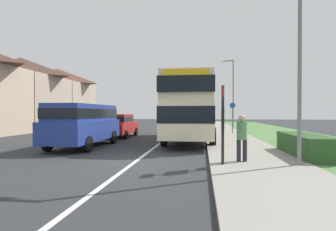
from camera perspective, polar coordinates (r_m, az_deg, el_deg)
name	(u,v)px	position (r m, az deg, el deg)	size (l,w,h in m)	color
ground_plane	(136,161)	(9.83, -6.81, -9.62)	(120.00, 120.00, 0.00)	#2D3033
lane_marking_centre	(166,139)	(17.63, -0.48, -5.04)	(0.14, 60.00, 0.01)	silver
pavement_near_side	(235,143)	(15.59, 14.06, -5.60)	(3.20, 68.00, 0.12)	gray
grass_verge_seaward	(316,144)	(16.66, 28.97, -5.33)	(6.00, 68.00, 0.08)	#517F42
roadside_hedge	(305,146)	(11.67, 27.10, -5.83)	(1.10, 3.69, 0.90)	#2D5128
double_decker_bus	(190,106)	(16.59, 4.80, 1.99)	(2.80, 10.12, 3.70)	beige
parked_van_blue	(84,122)	(14.22, -17.40, -1.26)	(2.11, 5.47, 2.15)	navy
parked_car_red	(118,124)	(19.33, -10.50, -1.89)	(2.00, 4.39, 1.63)	#B21E1E
pedestrian_at_stop	(242,136)	(9.28, 15.43, -4.18)	(0.34, 0.34, 1.67)	#23232D
bus_stop_sign	(223,119)	(8.60, 11.57, -0.78)	(0.09, 0.52, 2.60)	black
cycle_route_sign	(232,117)	(21.55, 13.56, -0.23)	(0.44, 0.08, 2.52)	slate
street_lamp_near	(296,39)	(9.50, 25.60, 14.46)	(1.14, 0.20, 6.98)	slate
street_lamp_mid	(232,90)	(27.20, 13.46, 5.36)	(1.14, 0.20, 6.90)	slate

